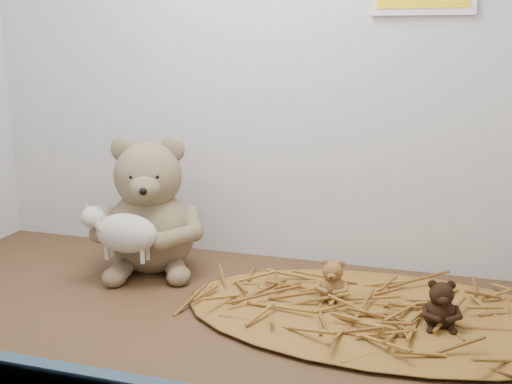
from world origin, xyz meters
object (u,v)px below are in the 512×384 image
(main_teddy, at_px, (149,204))
(mini_teddy_brown, at_px, (441,302))
(toy_lamb, at_px, (126,233))
(mini_teddy_tan, at_px, (333,278))

(main_teddy, distance_m, mini_teddy_brown, 0.57)
(toy_lamb, height_order, mini_teddy_tan, toy_lamb)
(mini_teddy_tan, relative_size, mini_teddy_brown, 0.94)
(main_teddy, relative_size, toy_lamb, 1.69)
(toy_lamb, bearing_deg, main_teddy, 90.00)
(toy_lamb, relative_size, mini_teddy_brown, 2.05)
(toy_lamb, distance_m, mini_teddy_tan, 0.38)
(mini_teddy_tan, distance_m, mini_teddy_brown, 0.19)
(mini_teddy_tan, bearing_deg, main_teddy, 166.29)
(main_teddy, height_order, toy_lamb, main_teddy)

